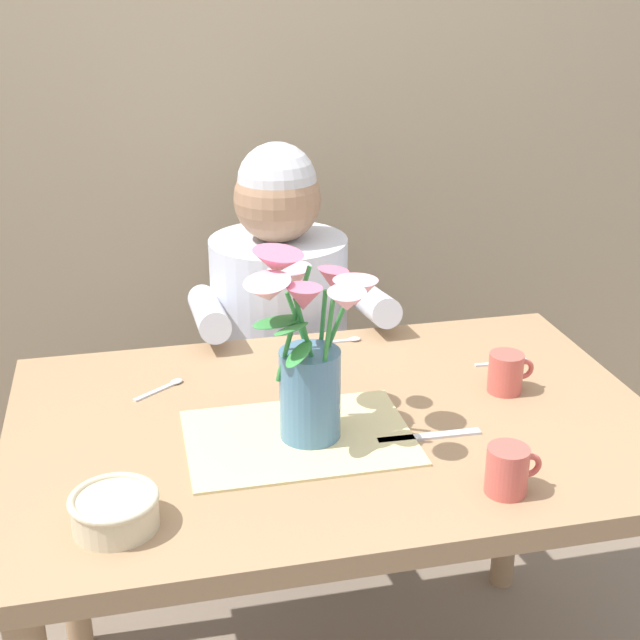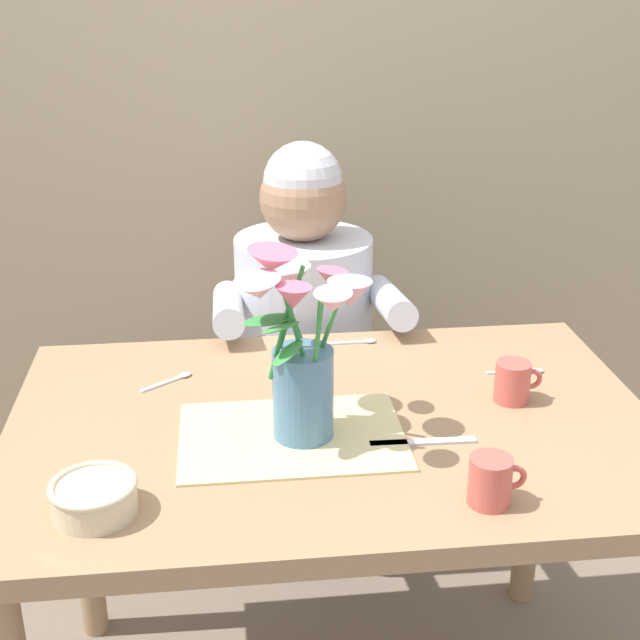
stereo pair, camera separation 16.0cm
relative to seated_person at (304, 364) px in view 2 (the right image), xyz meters
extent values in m
cube|color=tan|center=(-0.01, 0.43, 0.69)|extent=(4.00, 0.10, 2.50)
cube|color=#9E7A56|center=(-0.01, -0.62, 0.16)|extent=(1.20, 0.80, 0.04)
cylinder|color=#9E7A56|center=(-0.55, -0.28, -0.21)|extent=(0.06, 0.06, 0.70)
cylinder|color=#9E7A56|center=(0.53, -0.28, -0.21)|extent=(0.06, 0.06, 0.70)
cylinder|color=#4C4C56|center=(0.00, 0.00, -0.36)|extent=(0.30, 0.30, 0.40)
cylinder|color=silver|center=(0.00, 0.00, 0.09)|extent=(0.34, 0.34, 0.50)
sphere|color=#A37A5B|center=(0.00, 0.00, 0.44)|extent=(0.21, 0.21, 0.21)
sphere|color=silver|center=(0.00, 0.00, 0.48)|extent=(0.19, 0.19, 0.19)
cylinder|color=silver|center=(-0.19, -0.14, 0.22)|extent=(0.07, 0.33, 0.12)
cylinder|color=silver|center=(0.19, -0.14, 0.22)|extent=(0.07, 0.33, 0.12)
cube|color=beige|center=(-0.09, -0.67, 0.18)|extent=(0.40, 0.28, 0.00)
cylinder|color=teal|center=(-0.07, -0.67, 0.26)|extent=(0.11, 0.11, 0.17)
cylinder|color=#388E42|center=(-0.03, -0.67, 0.37)|extent=(0.04, 0.06, 0.14)
cone|color=pink|center=(0.01, -0.67, 0.44)|extent=(0.10, 0.10, 0.05)
sphere|color=#E5D14C|center=(0.01, -0.67, 0.45)|extent=(0.02, 0.02, 0.02)
cylinder|color=#388E42|center=(-0.03, -0.63, 0.37)|extent=(0.01, 0.03, 0.15)
cone|color=#DB6684|center=(0.00, -0.58, 0.44)|extent=(0.07, 0.06, 0.04)
sphere|color=#E5D14C|center=(0.00, -0.58, 0.45)|extent=(0.02, 0.02, 0.02)
cylinder|color=#388E42|center=(-0.07, -0.62, 0.37)|extent=(0.05, 0.01, 0.14)
cone|color=pink|center=(-0.08, -0.57, 0.44)|extent=(0.09, 0.09, 0.05)
sphere|color=#E5D14C|center=(-0.08, -0.57, 0.44)|extent=(0.02, 0.02, 0.02)
cylinder|color=#388E42|center=(-0.09, -0.66, 0.40)|extent=(0.06, 0.01, 0.20)
cone|color=#DB6684|center=(-0.12, -0.64, 0.50)|extent=(0.13, 0.12, 0.05)
sphere|color=#E5D14C|center=(-0.12, -0.64, 0.50)|extent=(0.02, 0.02, 0.02)
cylinder|color=#388E42|center=(-0.10, -0.69, 0.38)|extent=(0.05, 0.03, 0.17)
cone|color=pink|center=(-0.14, -0.70, 0.47)|extent=(0.11, 0.11, 0.05)
sphere|color=#E5D14C|center=(-0.14, -0.70, 0.48)|extent=(0.02, 0.02, 0.02)
cylinder|color=#388E42|center=(-0.08, -0.70, 0.38)|extent=(0.05, 0.03, 0.16)
cone|color=#DB6684|center=(-0.09, -0.72, 0.46)|extent=(0.07, 0.07, 0.04)
sphere|color=#E5D14C|center=(-0.09, -0.72, 0.47)|extent=(0.02, 0.02, 0.02)
cylinder|color=#388E42|center=(-0.05, -0.72, 0.38)|extent=(0.02, 0.03, 0.17)
cone|color=pink|center=(-0.03, -0.77, 0.47)|extent=(0.08, 0.08, 0.04)
sphere|color=#E5D14C|center=(-0.03, -0.77, 0.48)|extent=(0.02, 0.02, 0.02)
ellipsoid|color=#388E42|center=(-0.11, -0.72, 0.41)|extent=(0.09, 0.09, 0.03)
ellipsoid|color=#388E42|center=(-0.10, -0.73, 0.37)|extent=(0.08, 0.10, 0.03)
ellipsoid|color=#388E42|center=(-0.12, -0.69, 0.41)|extent=(0.10, 0.06, 0.01)
cylinder|color=beige|center=(-0.41, -0.87, 0.20)|extent=(0.13, 0.13, 0.05)
torus|color=beige|center=(-0.41, -0.87, 0.23)|extent=(0.14, 0.14, 0.01)
cube|color=silver|center=(0.14, -0.72, 0.18)|extent=(0.19, 0.02, 0.00)
cylinder|color=#CC564C|center=(0.35, -0.58, 0.22)|extent=(0.07, 0.07, 0.08)
torus|color=#CC564C|center=(0.38, -0.58, 0.22)|extent=(0.04, 0.01, 0.04)
cylinder|color=#CC564C|center=(0.20, -0.91, 0.22)|extent=(0.07, 0.07, 0.08)
torus|color=#CC564C|center=(0.24, -0.91, 0.22)|extent=(0.04, 0.01, 0.04)
cube|color=silver|center=(-0.33, -0.44, 0.18)|extent=(0.09, 0.07, 0.00)
ellipsoid|color=silver|center=(-0.28, -0.40, 0.18)|extent=(0.03, 0.03, 0.01)
cube|color=silver|center=(0.38, -0.46, 0.18)|extent=(0.10, 0.01, 0.00)
ellipsoid|color=silver|center=(0.44, -0.47, 0.18)|extent=(0.03, 0.02, 0.01)
cube|color=silver|center=(0.07, -0.28, 0.18)|extent=(0.10, 0.01, 0.00)
ellipsoid|color=silver|center=(0.12, -0.28, 0.18)|extent=(0.03, 0.02, 0.01)
camera|label=1|loc=(-0.35, -2.01, 0.97)|focal=49.32mm
camera|label=2|loc=(-0.19, -2.04, 0.97)|focal=49.32mm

